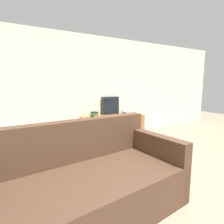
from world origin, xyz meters
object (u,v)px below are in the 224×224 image
object	(u,v)px
book_stack	(94,114)
remote_on_stand	(111,115)
couch	(82,187)
set_top_box	(129,113)
television	(110,106)
tv_stand	(113,126)

from	to	relation	value
book_stack	remote_on_stand	xyz separation A→B (m)	(0.46, -0.04, -0.05)
couch	set_top_box	bearing A→B (deg)	41.44
television	remote_on_stand	world-z (taller)	television
book_stack	remote_on_stand	size ratio (longest dim) A/B	1.62
television	set_top_box	distance (m)	0.55
remote_on_stand	set_top_box	xyz separation A→B (m)	(0.56, 0.03, 0.03)
tv_stand	remote_on_stand	distance (m)	0.29
book_stack	set_top_box	size ratio (longest dim) A/B	0.77
tv_stand	set_top_box	size ratio (longest dim) A/B	5.41
tv_stand	remote_on_stand	bearing A→B (deg)	-166.51
tv_stand	television	bearing A→B (deg)	81.62
book_stack	remote_on_stand	bearing A→B (deg)	-4.85
set_top_box	tv_stand	bearing A→B (deg)	-178.09
book_stack	tv_stand	bearing A→B (deg)	-2.70
tv_stand	set_top_box	world-z (taller)	set_top_box
television	remote_on_stand	size ratio (longest dim) A/B	3.43
tv_stand	book_stack	size ratio (longest dim) A/B	7.02
television	remote_on_stand	distance (m)	0.35
book_stack	set_top_box	xyz separation A→B (m)	(1.02, -0.01, -0.03)
television	couch	bearing A→B (deg)	-121.88
television	remote_on_stand	bearing A→B (deg)	-111.21
tv_stand	television	xyz separation A→B (m)	(0.03, 0.23, 0.52)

